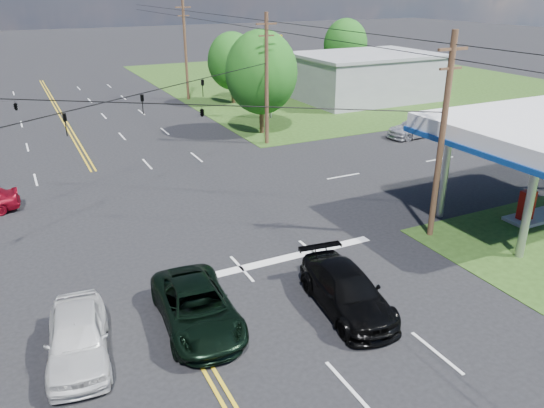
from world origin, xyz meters
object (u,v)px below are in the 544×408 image
retail_ne (366,78)px  pickup_dkgreen (197,307)px  suv_black (347,291)px  pickup_white (77,337)px  pole_ne (267,78)px  pole_right_far (185,49)px  tree_right_a (261,72)px  pole_se (442,136)px  tree_right_b (232,61)px  tree_far_r (345,44)px

retail_ne → pickup_dkgreen: retail_ne is taller
pickup_dkgreen → suv_black: suv_black is taller
pickup_white → pole_ne: bearing=58.3°
pole_right_far → tree_right_a: pole_right_far is taller
pole_se → pole_right_far: pole_right_far is taller
tree_right_a → suv_black: size_ratio=1.56×
pole_ne → tree_right_b: pole_ne is taller
pickup_dkgreen → pickup_white: (-4.00, 0.02, 0.05)m
retail_ne → suv_black: retail_ne is taller
tree_far_r → pole_right_far: bearing=-174.6°
pole_se → tree_right_b: 33.19m
tree_right_a → pickup_white: (-17.50, -23.00, -4.07)m
tree_right_a → tree_right_b: size_ratio=1.15×
pole_se → tree_right_a: bearing=87.3°
pole_ne → tree_right_b: size_ratio=1.34×
retail_ne → suv_black: size_ratio=2.66×
pickup_dkgreen → suv_black: 5.49m
tree_far_r → suv_black: size_ratio=1.45×
pole_ne → tree_far_r: bearing=45.0°
tree_right_a → pickup_white: size_ratio=1.75×
tree_right_a → tree_right_b: bearing=78.2°
pole_ne → pole_right_far: bearing=90.0°
tree_right_b → pickup_white: (-20.00, -35.00, -3.42)m
suv_black → pickup_white: size_ratio=1.12×
tree_right_b → suv_black: bearing=-106.4°
pole_se → pickup_dkgreen: pole_se is taller
pickup_dkgreen → tree_far_r: bearing=55.2°
pickup_white → retail_ne: bearing=50.6°
pickup_dkgreen → pole_ne: bearing=62.4°
tree_right_b → suv_black: size_ratio=1.35×
retail_ne → pole_ne: 20.43m
tree_right_b → tree_far_r: (17.50, 6.00, 0.33)m
pole_ne → tree_right_a: pole_ne is taller
pole_right_far → pickup_white: pole_right_far is taller
tree_right_a → suv_black: bearing=-108.5°
retail_ne → pole_right_far: 19.02m
retail_ne → pole_se: pole_se is taller
pole_ne → tree_right_a: (1.00, 3.00, -0.05)m
pole_right_far → pickup_white: size_ratio=2.14×
pole_ne → pole_right_far: size_ratio=0.95×
pole_se → tree_right_a: size_ratio=1.16×
pole_se → pole_right_far: bearing=90.0°
pole_se → tree_far_r: pole_se is taller
tree_right_a → pickup_dkgreen: 27.00m
pole_se → tree_right_a: (1.00, 21.00, -0.05)m
pole_se → pickup_dkgreen: size_ratio=1.78×
retail_ne → tree_far_r: 11.02m
tree_right_a → tree_right_b: tree_right_a is taller
retail_ne → tree_far_r: tree_far_r is taller
pickup_white → tree_far_r: bearing=55.4°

